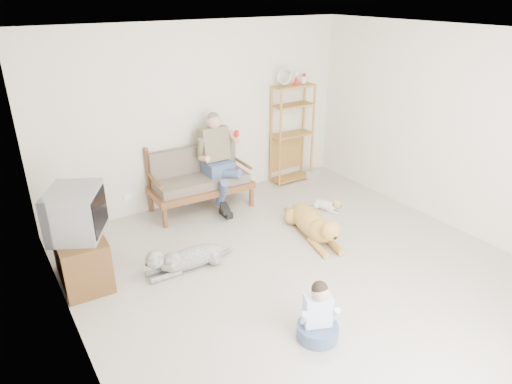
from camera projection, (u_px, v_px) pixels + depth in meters
floor at (311, 279)px, 5.31m from camera, size 5.50×5.50×0.00m
ceiling at (326, 36)px, 4.21m from camera, size 5.50×5.50×0.00m
wall_back at (200, 115)px, 6.87m from camera, size 5.00×0.00×5.00m
wall_left at (68, 236)px, 3.53m from camera, size 0.00×5.50×5.50m
wall_right at (465, 134)px, 5.99m from camera, size 0.00×5.50×5.50m
loveseat at (199, 178)px, 6.87m from camera, size 1.53×0.76×0.95m
man at (220, 168)px, 6.75m from camera, size 0.55×0.79×1.28m
etagere at (292, 133)px, 7.71m from camera, size 0.74×0.32×1.96m
book_stack at (313, 174)px, 8.11m from camera, size 0.27×0.24×0.15m
tv_stand at (81, 257)px, 5.19m from camera, size 0.53×0.92×0.60m
crt_tv at (76, 212)px, 4.96m from camera, size 0.76×0.81×0.54m
wall_outlet at (128, 197)px, 6.67m from camera, size 0.12×0.02×0.08m
golden_retriever at (314, 225)px, 6.15m from camera, size 0.59×1.47×0.45m
shaggy_dog at (184, 259)px, 5.45m from camera, size 1.22×0.30×0.36m
terrier at (328, 205)px, 6.92m from camera, size 0.29×0.53×0.21m
child at (318, 318)px, 4.34m from camera, size 0.41×0.41×0.64m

